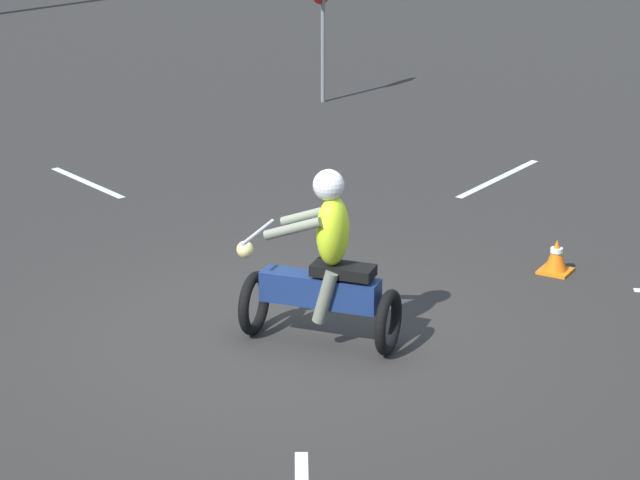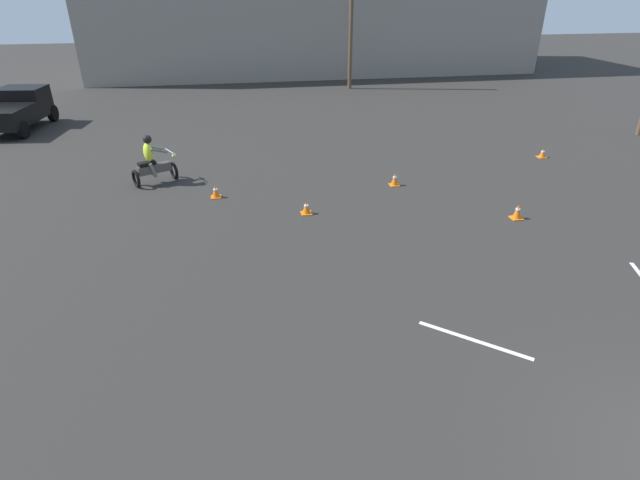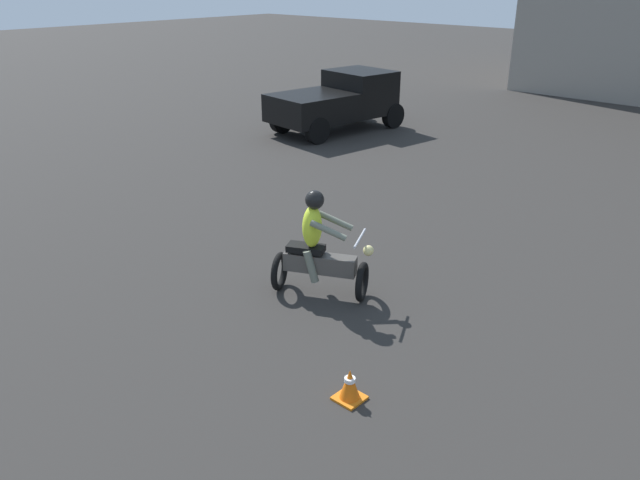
{
  "view_description": "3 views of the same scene",
  "coord_description": "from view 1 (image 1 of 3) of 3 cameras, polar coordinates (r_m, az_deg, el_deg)",
  "views": [
    {
      "loc": [
        -9.03,
        -5.59,
        4.69
      ],
      "look_at": [
        -0.01,
        -0.32,
        1.0
      ],
      "focal_mm": 70.0,
      "sensor_mm": 36.0,
      "label": 1
    },
    {
      "loc": [
        -6.15,
        -3.25,
        6.03
      ],
      "look_at": [
        -4.37,
        6.49,
        0.9
      ],
      "focal_mm": 28.0,
      "sensor_mm": 36.0,
      "label": 2
    },
    {
      "loc": [
        -3.02,
        7.11,
        4.54
      ],
      "look_at": [
        -8.73,
        13.31,
        0.9
      ],
      "focal_mm": 35.0,
      "sensor_mm": 36.0,
      "label": 3
    }
  ],
  "objects": [
    {
      "name": "lane_stripe_e",
      "position": [
        16.56,
        8.18,
        2.81
      ],
      "size": [
        2.09,
        0.31,
        0.01
      ],
      "primitive_type": "cube",
      "rotation": [
        0.0,
        0.0,
        1.47
      ],
      "color": "silver",
      "rests_on": "ground"
    },
    {
      "name": "lane_stripe_n",
      "position": [
        16.49,
        -10.6,
        2.61
      ],
      "size": [
        0.68,
        1.66,
        0.01
      ],
      "primitive_type": "cube",
      "rotation": [
        0.0,
        0.0,
        2.8
      ],
      "color": "silver",
      "rests_on": "ground"
    },
    {
      "name": "motorcycle_rider_foreground",
      "position": [
        11.17,
        0.17,
        -1.35
      ],
      "size": [
        0.87,
        1.55,
        1.66
      ],
      "rotation": [
        0.0,
        0.0,
        0.18
      ],
      "color": "black",
      "rests_on": "ground"
    },
    {
      "name": "traffic_cone_far_center",
      "position": [
        13.3,
        10.75,
        -0.75
      ],
      "size": [
        0.32,
        0.32,
        0.36
      ],
      "color": "orange",
      "rests_on": "ground"
    },
    {
      "name": "stop_sign",
      "position": [
        20.37,
        0.1,
        10.83
      ],
      "size": [
        0.7,
        0.08,
        2.3
      ],
      "color": "slate",
      "rests_on": "ground"
    },
    {
      "name": "ground_plane",
      "position": [
        11.61,
        -1.37,
        -4.38
      ],
      "size": [
        120.0,
        120.0,
        0.0
      ],
      "primitive_type": "plane",
      "color": "#2D2B28"
    }
  ]
}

